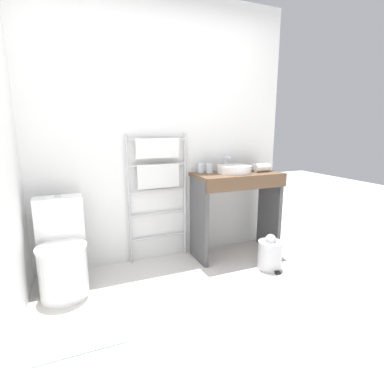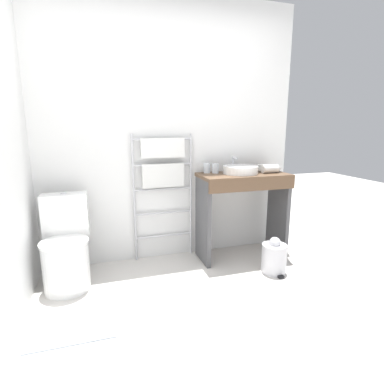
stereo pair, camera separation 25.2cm
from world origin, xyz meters
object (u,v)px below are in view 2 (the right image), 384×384
cup_near_wall (207,168)px  hair_dryer (270,168)px  towel_radiator (163,172)px  trash_bin (274,257)px  cup_near_edge (215,168)px  toilet (66,250)px  sink_basin (240,169)px

cup_near_wall → hair_dryer: cup_near_wall is taller
towel_radiator → trash_bin: (0.91, -0.62, -0.76)m
cup_near_edge → toilet: bearing=-170.6°
cup_near_wall → sink_basin: bearing=-24.5°
cup_near_edge → hair_dryer: size_ratio=0.43×
cup_near_edge → hair_dryer: cup_near_edge is taller
toilet → towel_radiator: towel_radiator is taller
toilet → cup_near_edge: (1.44, 0.24, 0.61)m
cup_near_wall → toilet: bearing=-168.5°
toilet → trash_bin: (1.83, -0.31, -0.17)m
cup_near_wall → cup_near_edge: (0.08, -0.04, -0.00)m
cup_near_edge → hair_dryer: 0.56m
cup_near_edge → trash_bin: 1.03m
sink_basin → hair_dryer: size_ratio=1.57×
cup_near_wall → trash_bin: size_ratio=0.28×
towel_radiator → cup_near_wall: 0.45m
cup_near_wall → cup_near_edge: cup_near_wall is taller
towel_radiator → cup_near_edge: 0.53m
toilet → cup_near_wall: 1.52m
cup_near_edge → hair_dryer: bearing=-14.2°
trash_bin → sink_basin: bearing=109.7°
toilet → sink_basin: (1.67, 0.14, 0.60)m
hair_dryer → towel_radiator: bearing=168.7°
sink_basin → cup_near_wall: (-0.31, 0.14, 0.01)m
toilet → towel_radiator: (0.92, 0.32, 0.58)m
toilet → cup_near_edge: bearing=9.4°
sink_basin → toilet: bearing=-175.4°
toilet → hair_dryer: 2.08m
cup_near_wall → trash_bin: bearing=-51.4°
towel_radiator → cup_near_edge: (0.53, -0.08, 0.03)m
sink_basin → cup_near_edge: size_ratio=3.67×
cup_near_wall → hair_dryer: size_ratio=0.44×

